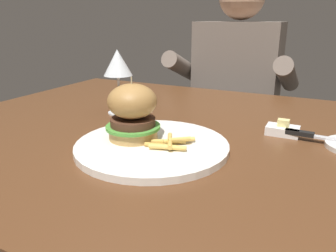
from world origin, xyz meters
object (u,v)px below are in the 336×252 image
Objects in this scene: butter_dish at (283,130)px; main_plate at (153,146)px; diner_person at (234,116)px; wine_glass at (118,65)px; table_knife at (330,138)px; burger_sandwich at (133,112)px.

main_plate is at bearing -137.01° from butter_dish.
diner_person reaches higher than main_plate.
butter_dish reaches higher than main_plate.
wine_glass is 0.78× the size of table_knife.
table_knife is at bearing 30.25° from main_plate.
butter_dish is at bearing 36.34° from burger_sandwich.
wine_glass is at bearing 179.29° from table_knife.
wine_glass is 2.44× the size of butter_dish.
burger_sandwich is 0.92m from diner_person.
diner_person is (0.15, 0.70, -0.31)m from wine_glass.
burger_sandwich is 0.58× the size of table_knife.
diner_person reaches higher than table_knife.
burger_sandwich is at bearing 171.52° from main_plate.
diner_person reaches higher than butter_dish.
main_plate is 1.77× the size of wine_glass.
burger_sandwich is at bearing -49.28° from wine_glass.
main_plate is 0.92m from diner_person.
table_knife is at bearing -0.71° from wine_glass.
butter_dish is (-0.10, 0.02, -0.00)m from table_knife.
wine_glass is 0.15× the size of diner_person.
main_plate is 0.37m from table_knife.
wine_glass is 0.78m from diner_person.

